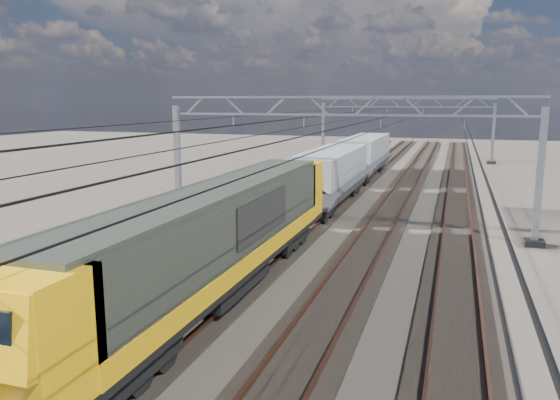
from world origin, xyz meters
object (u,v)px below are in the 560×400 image
(catenary_gantry_far, at_px, (404,127))
(hopper_wagon_lead, at_px, (330,173))
(locomotive, at_px, (217,235))
(catenary_gantry_mid, at_px, (341,158))
(hopper_wagon_mid, at_px, (365,153))

(catenary_gantry_far, xyz_separation_m, hopper_wagon_lead, (-2.00, -29.46, -1.67))
(catenary_gantry_far, bearing_deg, locomotive, -92.43)
(catenary_gantry_mid, relative_size, locomotive, 0.94)
(catenary_gantry_far, bearing_deg, hopper_wagon_lead, -93.88)
(catenary_gantry_mid, distance_m, hopper_wagon_lead, 7.04)
(locomotive, height_order, hopper_wagon_mid, locomotive)
(catenary_gantry_mid, height_order, hopper_wagon_mid, catenary_gantry_mid)
(hopper_wagon_lead, distance_m, hopper_wagon_mid, 14.20)
(locomotive, xyz_separation_m, hopper_wagon_lead, (-0.00, 17.70, -0.09))
(catenary_gantry_far, relative_size, locomotive, 0.94)
(catenary_gantry_far, height_order, locomotive, catenary_gantry_far)
(hopper_wagon_lead, relative_size, hopper_wagon_mid, 1.00)
(catenary_gantry_far, relative_size, hopper_wagon_mid, 1.53)
(hopper_wagon_mid, bearing_deg, locomotive, -90.00)
(hopper_wagon_lead, bearing_deg, catenary_gantry_mid, -73.00)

